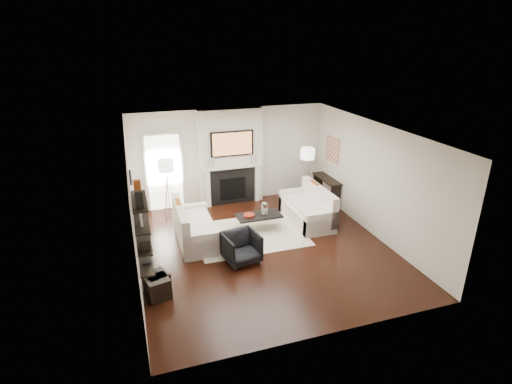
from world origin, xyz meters
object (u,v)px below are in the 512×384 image
object	(u,v)px
lamp_right_shade	(307,154)
ottoman_near	(157,283)
coffee_table	(259,216)
armchair	(241,246)
loveseat_right_base	(306,214)
lamp_left_shade	(166,166)
loveseat_left_base	(196,233)

from	to	relation	value
lamp_right_shade	ottoman_near	bearing A→B (deg)	-144.69
coffee_table	ottoman_near	world-z (taller)	coffee_table
armchair	ottoman_near	distance (m)	1.92
loveseat_right_base	coffee_table	world-z (taller)	same
loveseat_right_base	ottoman_near	world-z (taller)	loveseat_right_base
lamp_right_shade	ottoman_near	size ratio (longest dim) A/B	1.00
lamp_left_shade	armchair	bearing A→B (deg)	-66.18
armchair	lamp_right_shade	world-z (taller)	lamp_right_shade
loveseat_right_base	lamp_left_shade	distance (m)	3.82
coffee_table	ottoman_near	distance (m)	3.23
loveseat_left_base	armchair	world-z (taller)	armchair
armchair	lamp_right_shade	distance (m)	3.92
ottoman_near	armchair	bearing A→B (deg)	17.62
loveseat_right_base	ottoman_near	distance (m)	4.43
loveseat_left_base	coffee_table	bearing A→B (deg)	2.43
loveseat_right_base	armchair	xyz separation A→B (m)	(-2.16, -1.38, 0.15)
armchair	lamp_left_shade	distance (m)	3.17
armchair	lamp_left_shade	world-z (taller)	lamp_left_shade
loveseat_left_base	loveseat_right_base	size ratio (longest dim) A/B	1.00
lamp_right_shade	loveseat_right_base	bearing A→B (deg)	-113.51
coffee_table	armchair	size ratio (longest dim) A/B	1.52
lamp_left_shade	ottoman_near	xyz separation A→B (m)	(-0.62, -3.30, -1.25)
armchair	lamp_left_shade	bearing A→B (deg)	104.04
loveseat_right_base	ottoman_near	bearing A→B (deg)	-153.80
loveseat_right_base	lamp_right_shade	xyz separation A→B (m)	(0.54, 1.24, 1.24)
armchair	coffee_table	bearing A→B (deg)	47.67
armchair	lamp_left_shade	size ratio (longest dim) A/B	1.81
lamp_left_shade	coffee_table	bearing A→B (deg)	-35.75
loveseat_right_base	lamp_right_shade	size ratio (longest dim) A/B	4.50
loveseat_left_base	loveseat_right_base	xyz separation A→B (m)	(2.92, 0.17, 0.00)
loveseat_right_base	lamp_right_shade	distance (m)	1.84
armchair	ottoman_near	size ratio (longest dim) A/B	1.81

